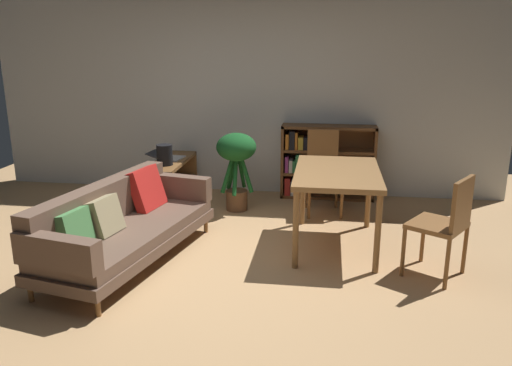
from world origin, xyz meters
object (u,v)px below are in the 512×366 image
at_px(dining_chair_near, 446,221).
at_px(dining_chair_far, 323,168).
at_px(media_console, 172,183).
at_px(open_laptop, 167,157).
at_px(dining_table, 337,179).
at_px(potted_floor_plant, 236,158).
at_px(bookshelf, 320,162).
at_px(desk_speaker, 165,155).
at_px(fabric_couch, 122,223).

xyz_separation_m(dining_chair_near, dining_chair_far, (-1.06, 1.67, 0.02)).
xyz_separation_m(media_console, open_laptop, (-0.07, 0.09, 0.31)).
distance_m(dining_table, dining_chair_near, 1.11).
relative_size(media_console, dining_table, 0.90).
height_order(potted_floor_plant, bookshelf, bookshelf).
height_order(media_console, open_laptop, open_laptop).
bearing_deg(desk_speaker, dining_chair_near, -25.78).
xyz_separation_m(dining_chair_near, bookshelf, (-1.11, 2.26, -0.05)).
bearing_deg(bookshelf, dining_table, -83.51).
height_order(media_console, dining_chair_near, dining_chair_near).
xyz_separation_m(desk_speaker, bookshelf, (1.82, 0.85, -0.22)).
height_order(open_laptop, dining_chair_far, dining_chair_far).
relative_size(media_console, open_laptop, 2.49).
relative_size(fabric_couch, dining_table, 1.68).
relative_size(dining_chair_near, bookshelf, 0.76).
height_order(open_laptop, desk_speaker, desk_speaker).
distance_m(potted_floor_plant, dining_table, 1.53).
xyz_separation_m(fabric_couch, open_laptop, (-0.12, 1.80, 0.22)).
xyz_separation_m(dining_table, dining_chair_near, (0.92, -0.59, -0.18)).
height_order(potted_floor_plant, dining_table, potted_floor_plant).
relative_size(open_laptop, dining_chair_near, 0.50).
distance_m(desk_speaker, bookshelf, 2.02).
xyz_separation_m(open_laptop, dining_table, (2.08, -1.15, 0.11)).
distance_m(open_laptop, potted_floor_plant, 0.93).
bearing_deg(dining_table, potted_floor_plant, 140.37).
xyz_separation_m(fabric_couch, desk_speaker, (-0.05, 1.47, 0.33)).
bearing_deg(desk_speaker, open_laptop, 102.69).
xyz_separation_m(potted_floor_plant, dining_table, (1.17, -0.97, 0.05)).
bearing_deg(dining_table, desk_speaker, 157.78).
distance_m(dining_table, bookshelf, 1.70).
bearing_deg(open_laptop, bookshelf, 15.42).
height_order(potted_floor_plant, dining_chair_far, dining_chair_far).
bearing_deg(dining_chair_near, dining_table, 147.12).
height_order(fabric_couch, dining_chair_far, dining_chair_far).
bearing_deg(open_laptop, dining_chair_far, -2.13).
xyz_separation_m(open_laptop, potted_floor_plant, (0.91, -0.18, 0.06)).
bearing_deg(dining_chair_near, potted_floor_plant, 143.18).
xyz_separation_m(open_laptop, bookshelf, (1.89, 0.52, -0.12)).
height_order(desk_speaker, bookshelf, bookshelf).
bearing_deg(dining_chair_near, open_laptop, 149.86).
relative_size(fabric_couch, dining_chair_far, 2.19).
height_order(media_console, potted_floor_plant, potted_floor_plant).
bearing_deg(dining_chair_far, potted_floor_plant, -174.28).
xyz_separation_m(media_console, dining_chair_near, (2.93, -1.65, 0.24)).
relative_size(dining_table, dining_chair_far, 1.30).
xyz_separation_m(media_console, potted_floor_plant, (0.84, -0.08, 0.37)).
height_order(fabric_couch, media_console, fabric_couch).
xyz_separation_m(fabric_couch, media_console, (-0.05, 1.71, -0.09)).
distance_m(fabric_couch, dining_table, 2.09).
bearing_deg(potted_floor_plant, dining_table, -39.63).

